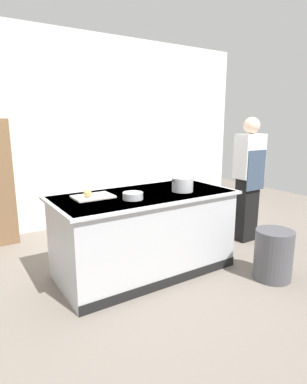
# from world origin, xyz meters

# --- Properties ---
(ground_plane) EXTENTS (10.00, 10.00, 0.00)m
(ground_plane) POSITION_xyz_m (0.00, 0.00, 0.00)
(ground_plane) COLOR slate
(back_wall) EXTENTS (6.40, 0.12, 3.00)m
(back_wall) POSITION_xyz_m (0.00, 2.10, 1.50)
(back_wall) COLOR white
(back_wall) RESTS_ON ground_plane
(counter_island) EXTENTS (1.98, 0.98, 0.90)m
(counter_island) POSITION_xyz_m (0.00, -0.00, 0.47)
(counter_island) COLOR #B7BABF
(counter_island) RESTS_ON ground_plane
(cutting_board) EXTENTS (0.40, 0.28, 0.02)m
(cutting_board) POSITION_xyz_m (-0.54, 0.13, 0.91)
(cutting_board) COLOR silver
(cutting_board) RESTS_ON counter_island
(onion) EXTENTS (0.08, 0.08, 0.08)m
(onion) POSITION_xyz_m (-0.60, 0.10, 0.96)
(onion) COLOR tan
(onion) RESTS_ON cutting_board
(stock_pot) EXTENTS (0.30, 0.24, 0.16)m
(stock_pot) POSITION_xyz_m (0.42, -0.13, 0.98)
(stock_pot) COLOR #B7BABF
(stock_pot) RESTS_ON counter_island
(mixing_bowl) EXTENTS (0.21, 0.21, 0.07)m
(mixing_bowl) POSITION_xyz_m (-0.23, -0.15, 0.94)
(mixing_bowl) COLOR #B7BABF
(mixing_bowl) RESTS_ON counter_island
(trash_bin) EXTENTS (0.40, 0.40, 0.54)m
(trash_bin) POSITION_xyz_m (1.06, -0.91, 0.27)
(trash_bin) COLOR #4C4C51
(trash_bin) RESTS_ON ground_plane
(person_chef) EXTENTS (0.38, 0.25, 1.72)m
(person_chef) POSITION_xyz_m (1.71, 0.04, 0.91)
(person_chef) COLOR black
(person_chef) RESTS_ON ground_plane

